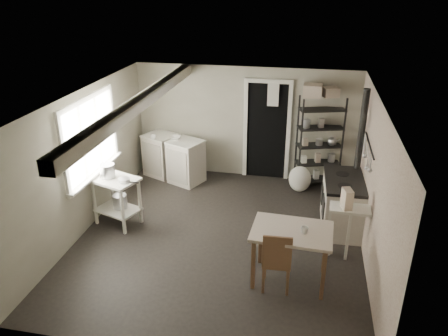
% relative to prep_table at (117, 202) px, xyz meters
% --- Properties ---
extents(floor, '(5.00, 5.00, 0.00)m').
position_rel_prep_table_xyz_m(floor, '(1.80, -0.08, -0.40)').
color(floor, black).
rests_on(floor, ground).
extents(ceiling, '(5.00, 5.00, 0.00)m').
position_rel_prep_table_xyz_m(ceiling, '(1.80, -0.08, 1.90)').
color(ceiling, silver).
rests_on(ceiling, wall_back).
extents(wall_back, '(4.50, 0.02, 2.30)m').
position_rel_prep_table_xyz_m(wall_back, '(1.80, 2.42, 0.75)').
color(wall_back, '#A39F8B').
rests_on(wall_back, ground).
extents(wall_front, '(4.50, 0.02, 2.30)m').
position_rel_prep_table_xyz_m(wall_front, '(1.80, -2.58, 0.75)').
color(wall_front, '#A39F8B').
rests_on(wall_front, ground).
extents(wall_left, '(0.02, 5.00, 2.30)m').
position_rel_prep_table_xyz_m(wall_left, '(-0.45, -0.08, 0.75)').
color(wall_left, '#A39F8B').
rests_on(wall_left, ground).
extents(wall_right, '(0.02, 5.00, 2.30)m').
position_rel_prep_table_xyz_m(wall_right, '(4.05, -0.08, 0.75)').
color(wall_right, '#A39F8B').
rests_on(wall_right, ground).
extents(window, '(0.12, 1.76, 1.28)m').
position_rel_prep_table_xyz_m(window, '(-0.42, 0.12, 1.10)').
color(window, white).
rests_on(window, wall_left).
extents(doorway, '(0.96, 0.10, 2.08)m').
position_rel_prep_table_xyz_m(doorway, '(2.25, 2.39, 0.60)').
color(doorway, white).
rests_on(doorway, ground).
extents(ceiling_beam, '(0.18, 5.00, 0.18)m').
position_rel_prep_table_xyz_m(ceiling_beam, '(0.60, -0.08, 1.80)').
color(ceiling_beam, white).
rests_on(ceiling_beam, ceiling).
extents(wallpaper_panel, '(0.01, 5.00, 2.30)m').
position_rel_prep_table_xyz_m(wallpaper_panel, '(4.04, -0.08, 0.75)').
color(wallpaper_panel, '#BEAC9A').
rests_on(wallpaper_panel, wall_right).
extents(utensil_rail, '(0.06, 1.20, 0.44)m').
position_rel_prep_table_xyz_m(utensil_rail, '(3.99, 0.52, 1.15)').
color(utensil_rail, '#B1B1B4').
rests_on(utensil_rail, wall_right).
extents(prep_table, '(0.87, 0.74, 0.85)m').
position_rel_prep_table_xyz_m(prep_table, '(0.00, 0.00, 0.00)').
color(prep_table, white).
rests_on(prep_table, ground).
extents(stockpot, '(0.33, 0.33, 0.27)m').
position_rel_prep_table_xyz_m(stockpot, '(-0.13, 0.03, 0.54)').
color(stockpot, '#B1B1B4').
rests_on(stockpot, prep_table).
extents(saucepan, '(0.21, 0.21, 0.10)m').
position_rel_prep_table_xyz_m(saucepan, '(0.21, -0.09, 0.45)').
color(saucepan, '#B1B1B4').
rests_on(saucepan, prep_table).
extents(bucket, '(0.30, 0.30, 0.26)m').
position_rel_prep_table_xyz_m(bucket, '(0.03, 0.05, -0.02)').
color(bucket, '#B1B1B4').
rests_on(bucket, prep_table).
extents(base_cabinets, '(1.47, 1.07, 0.89)m').
position_rel_prep_table_xyz_m(base_cabinets, '(0.38, 1.95, 0.06)').
color(base_cabinets, beige).
rests_on(base_cabinets, ground).
extents(mixing_bowl, '(0.31, 0.31, 0.07)m').
position_rel_prep_table_xyz_m(mixing_bowl, '(0.46, 1.91, 0.55)').
color(mixing_bowl, white).
rests_on(mixing_bowl, base_cabinets).
extents(counter_cup, '(0.12, 0.12, 0.09)m').
position_rel_prep_table_xyz_m(counter_cup, '(0.02, 1.83, 0.56)').
color(counter_cup, white).
rests_on(counter_cup, base_cabinets).
extents(shelf_rack, '(0.93, 0.57, 1.83)m').
position_rel_prep_table_xyz_m(shelf_rack, '(3.31, 2.22, 0.55)').
color(shelf_rack, black).
rests_on(shelf_rack, ground).
extents(shelf_jar, '(0.08, 0.08, 0.17)m').
position_rel_prep_table_xyz_m(shelf_jar, '(3.02, 2.23, 0.96)').
color(shelf_jar, white).
rests_on(shelf_jar, shelf_rack).
extents(storage_box_a, '(0.36, 0.32, 0.23)m').
position_rel_prep_table_xyz_m(storage_box_a, '(3.10, 2.17, 1.61)').
color(storage_box_a, beige).
rests_on(storage_box_a, shelf_rack).
extents(storage_box_b, '(0.34, 0.33, 0.18)m').
position_rel_prep_table_xyz_m(storage_box_b, '(3.43, 2.24, 1.59)').
color(storage_box_b, beige).
rests_on(storage_box_b, shelf_rack).
extents(stove, '(0.66, 1.15, 0.89)m').
position_rel_prep_table_xyz_m(stove, '(3.72, 0.62, 0.04)').
color(stove, beige).
rests_on(stove, ground).
extents(stovepipe, '(0.14, 0.14, 1.50)m').
position_rel_prep_table_xyz_m(stovepipe, '(3.94, 1.11, 1.19)').
color(stovepipe, black).
rests_on(stovepipe, stove).
extents(side_ledge, '(0.59, 0.33, 0.89)m').
position_rel_prep_table_xyz_m(side_ledge, '(3.75, -0.32, 0.03)').
color(side_ledge, white).
rests_on(side_ledge, ground).
extents(oats_box, '(0.17, 0.22, 0.29)m').
position_rel_prep_table_xyz_m(oats_box, '(3.68, -0.35, 0.61)').
color(oats_box, beige).
rests_on(oats_box, side_ledge).
extents(work_table, '(1.10, 0.80, 0.81)m').
position_rel_prep_table_xyz_m(work_table, '(2.97, -0.97, -0.02)').
color(work_table, beige).
rests_on(work_table, ground).
extents(table_cup, '(0.13, 0.13, 0.09)m').
position_rel_prep_table_xyz_m(table_cup, '(3.13, -1.02, 0.41)').
color(table_cup, white).
rests_on(table_cup, work_table).
extents(chair, '(0.39, 0.41, 0.91)m').
position_rel_prep_table_xyz_m(chair, '(2.80, -1.15, 0.08)').
color(chair, brown).
rests_on(chair, ground).
extents(flour_sack, '(0.45, 0.39, 0.52)m').
position_rel_prep_table_xyz_m(flour_sack, '(2.99, 1.84, -0.16)').
color(flour_sack, silver).
rests_on(flour_sack, ground).
extents(floor_crock, '(0.12, 0.12, 0.14)m').
position_rel_prep_table_xyz_m(floor_crock, '(3.50, -0.23, -0.33)').
color(floor_crock, white).
rests_on(floor_crock, ground).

